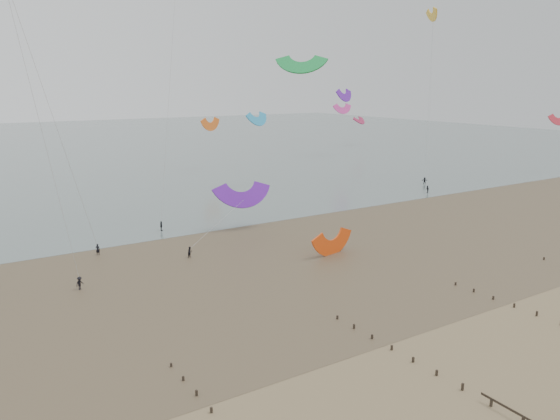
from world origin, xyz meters
The scene contains 6 objects.
ground centered at (0.00, 0.00, 0.00)m, with size 500.00×500.00×0.00m, color brown.
sea_and_shore centered at (-4.08, 34.40, 0.01)m, with size 500.00×665.00×0.03m.
kitesurfer_lead centered at (-11.00, 47.24, 0.82)m, with size 0.60×0.39×1.63m, color black.
kitesurfers centered at (18.95, 49.56, 0.82)m, with size 134.31×28.35×1.73m.
grounded_kite centered at (17.19, 29.73, 0.00)m, with size 6.88×3.60×5.24m, color #E9450E, non-canonical shape.
kites_airborne centered at (-8.94, 87.21, 20.81)m, with size 241.83×114.10×44.64m.
Camera 1 is at (-28.91, -28.63, 23.52)m, focal length 35.00 mm.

